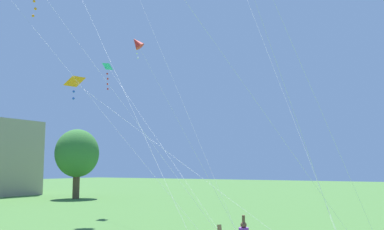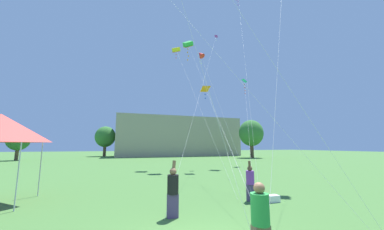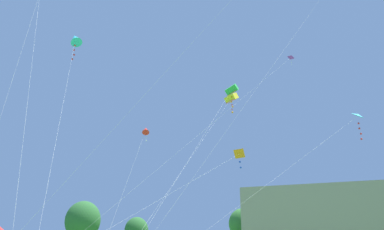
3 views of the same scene
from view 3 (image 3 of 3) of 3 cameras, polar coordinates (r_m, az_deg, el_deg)
distant_building at (r=61.22m, az=24.03°, el=-14.51°), size 32.37×9.67×10.18m
tree_far_left at (r=63.91m, az=-8.48°, el=-17.00°), size 3.93×3.53×5.92m
tree_far_right at (r=57.55m, az=-16.31°, el=-15.22°), size 5.19×4.67×7.82m
tree_far_centre at (r=68.17m, az=7.81°, el=-16.14°), size 5.06×4.55×7.63m
kite_orange_delta_0 at (r=29.21m, az=7.20°, el=-5.98°), size 6.39×18.30×9.61m
kite_green_box_2 at (r=33.69m, az=6.07°, el=3.73°), size 2.20×15.44×16.19m
kite_red_diamond_3 at (r=24.01m, az=-7.08°, el=-2.38°), size 0.92×5.83×9.91m
kite_yellow_box_4 at (r=36.23m, az=6.01°, el=2.52°), size 1.90×17.75×16.29m
kite_cyan_delta_7 at (r=33.43m, az=23.97°, el=-0.31°), size 11.93×18.05×12.86m
kite_purple_delta_8 at (r=34.39m, az=13.53°, el=7.36°), size 11.65×18.78×18.81m
kite_cyan_diamond_10 at (r=31.05m, az=-17.35°, el=10.96°), size 9.25×10.30×18.43m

